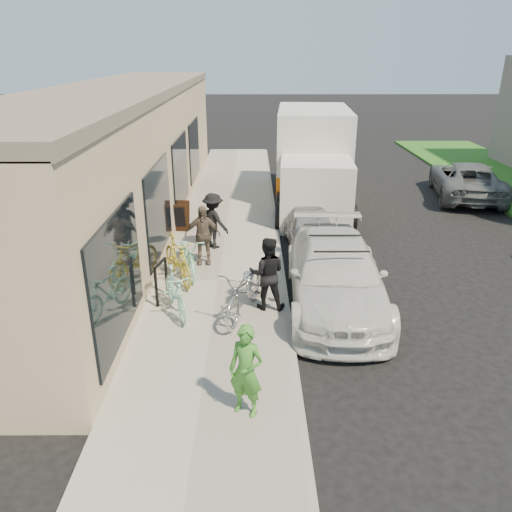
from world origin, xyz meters
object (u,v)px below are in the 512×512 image
object	(u,v)px
sandwich_board	(179,216)
cruiser_bike_b	(188,255)
moving_truck	(313,163)
bystander_a	(213,221)
man_standing	(267,273)
far_car_gray	(467,180)
bystander_b	(203,235)
tandem_bike	(245,290)
woman_rider	(246,371)
bike_rack	(161,277)
sedan_silver	(311,231)
cruiser_bike_a	(175,292)
sedan_white	(336,274)
cruiser_bike_c	(178,259)

from	to	relation	value
sandwich_board	cruiser_bike_b	distance (m)	3.15
moving_truck	bystander_a	distance (m)	5.94
moving_truck	man_standing	distance (m)	8.68
far_car_gray	bystander_b	bearing A→B (deg)	47.16
tandem_bike	cruiser_bike_b	world-z (taller)	tandem_bike
woman_rider	bystander_b	bearing A→B (deg)	126.24
bystander_b	bike_rack	bearing A→B (deg)	-112.19
woman_rider	bystander_b	world-z (taller)	bystander_b
moving_truck	sedan_silver	bearing A→B (deg)	-92.32
woman_rider	bystander_a	world-z (taller)	bystander_a
man_standing	sedan_silver	bearing A→B (deg)	-106.54
bike_rack	cruiser_bike_a	distance (m)	0.68
bike_rack	moving_truck	size ratio (longest dim) A/B	0.13
sandwich_board	moving_truck	bearing A→B (deg)	46.73
moving_truck	woman_rider	bearing A→B (deg)	-96.71
sedan_silver	cruiser_bike_b	world-z (taller)	sedan_silver
man_standing	cruiser_bike_b	size ratio (longest dim) A/B	0.86
cruiser_bike_a	bystander_a	bearing A→B (deg)	59.89
bike_rack	moving_truck	xyz separation A→B (m)	(4.13, 8.14, 0.76)
bike_rack	far_car_gray	world-z (taller)	far_car_gray
moving_truck	woman_rider	world-z (taller)	moving_truck
moving_truck	man_standing	size ratio (longest dim) A/B	4.37
sedan_white	cruiser_bike_c	xyz separation A→B (m)	(-3.55, 0.95, -0.03)
sedan_white	cruiser_bike_b	world-z (taller)	sedan_white
bystander_b	sandwich_board	bearing A→B (deg)	107.35
man_standing	bike_rack	bearing A→B (deg)	-4.84
sedan_white	woman_rider	size ratio (longest dim) A/B	3.44
tandem_bike	sandwich_board	bearing A→B (deg)	128.80
far_car_gray	tandem_bike	xyz separation A→B (m)	(-8.24, -9.34, 0.01)
bike_rack	sedan_silver	bearing A→B (deg)	42.88
moving_truck	sandwich_board	bearing A→B (deg)	-136.44
tandem_bike	cruiser_bike_b	distance (m)	2.51
sedan_white	cruiser_bike_c	size ratio (longest dim) A/B	2.82
sedan_white	woman_rider	world-z (taller)	woman_rider
bike_rack	woman_rider	bearing A→B (deg)	-62.85
sandwich_board	cruiser_bike_b	size ratio (longest dim) A/B	0.48
moving_truck	man_standing	world-z (taller)	moving_truck
far_car_gray	man_standing	bearing A→B (deg)	60.94
sedan_white	man_standing	world-z (taller)	man_standing
man_standing	bystander_b	world-z (taller)	man_standing
sedan_silver	far_car_gray	bearing A→B (deg)	38.77
cruiser_bike_a	bystander_b	size ratio (longest dim) A/B	1.05
woman_rider	man_standing	distance (m)	3.34
sandwich_board	sedan_white	distance (m)	5.98
bike_rack	cruiser_bike_c	bearing A→B (deg)	78.90
sedan_silver	man_standing	xyz separation A→B (m)	(-1.32, -3.65, 0.36)
woman_rider	moving_truck	bearing A→B (deg)	103.84
cruiser_bike_b	woman_rider	bearing A→B (deg)	-90.07
bystander_a	cruiser_bike_b	bearing A→B (deg)	112.83
sandwich_board	cruiser_bike_b	bearing A→B (deg)	-71.17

